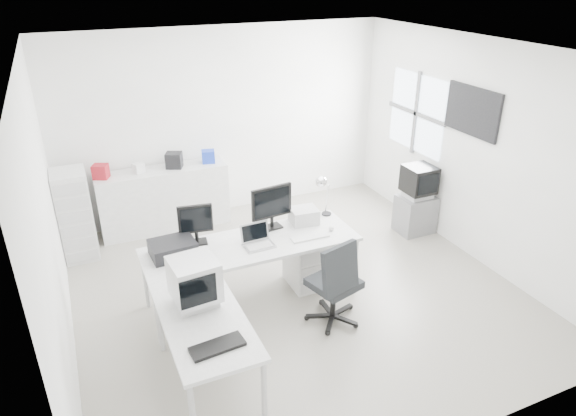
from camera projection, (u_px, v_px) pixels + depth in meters
name	position (u px, v px, depth m)	size (l,w,h in m)	color
floor	(295.00, 289.00, 6.21)	(5.00, 5.00, 0.01)	#BBB5A8
ceiling	(296.00, 50.00, 5.00)	(5.00, 5.00, 0.01)	white
back_wall	(225.00, 123.00, 7.66)	(5.00, 0.02, 2.80)	white
left_wall	(47.00, 225.00, 4.69)	(0.02, 5.00, 2.80)	white
right_wall	(474.00, 151.00, 6.52)	(0.02, 5.00, 2.80)	white
window	(416.00, 113.00, 7.42)	(0.02, 1.20, 1.10)	white
wall_picture	(472.00, 111.00, 6.38)	(0.04, 0.90, 0.60)	black
main_desk	(253.00, 272.00, 5.87)	(2.40, 0.80, 0.75)	silver
side_desk	(207.00, 353.00, 4.65)	(0.70, 1.40, 0.75)	silver
drawer_pedestal	(306.00, 262.00, 6.20)	(0.40, 0.50, 0.60)	silver
inkjet_printer	(173.00, 248.00, 5.44)	(0.46, 0.36, 0.16)	black
lcd_monitor_small	(196.00, 224.00, 5.60)	(0.38, 0.22, 0.47)	black
lcd_monitor_large	(272.00, 207.00, 5.92)	(0.51, 0.20, 0.53)	black
laptop	(259.00, 238.00, 5.59)	(0.31, 0.32, 0.21)	#B7B7BA
white_keyboard	(310.00, 237.00, 5.81)	(0.44, 0.14, 0.02)	silver
white_mouse	(331.00, 228.00, 5.96)	(0.06, 0.06, 0.06)	silver
laser_printer	(304.00, 216.00, 6.12)	(0.32, 0.27, 0.18)	#B2B2B2
desk_lamp	(327.00, 197.00, 6.25)	(0.16, 0.16, 0.48)	silver
crt_monitor	(195.00, 281.00, 4.58)	(0.43, 0.43, 0.49)	#B7B7BA
black_keyboard	(217.00, 346.00, 4.15)	(0.45, 0.18, 0.03)	black
office_chair	(334.00, 279.00, 5.46)	(0.61, 0.61, 1.06)	#272A2D
tv_cabinet	(415.00, 214.00, 7.44)	(0.50, 0.41, 0.55)	slate
crt_tv	(419.00, 182.00, 7.22)	(0.50, 0.48, 0.45)	black
sideboard	(164.00, 199.00, 7.46)	(1.84, 0.46, 0.92)	silver
clutter_box_a	(101.00, 172.00, 6.93)	(0.19, 0.17, 0.19)	maroon
clutter_box_b	(139.00, 168.00, 7.12)	(0.14, 0.12, 0.14)	silver
clutter_box_c	(174.00, 160.00, 7.29)	(0.22, 0.20, 0.22)	black
clutter_box_d	(208.00, 156.00, 7.48)	(0.18, 0.16, 0.18)	#1A38BA
clutter_bottle	(77.00, 173.00, 6.85)	(0.07, 0.07, 0.22)	silver
filing_cabinet	(75.00, 215.00, 6.66)	(0.42, 0.50, 1.21)	silver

